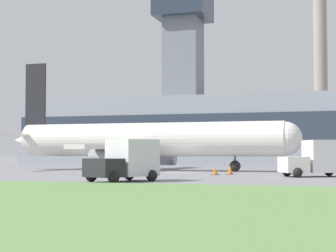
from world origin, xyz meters
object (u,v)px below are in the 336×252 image
(baggage_truck, at_px, (126,161))
(ground_crew_person, at_px, (131,165))
(pushback_tug, at_px, (327,162))
(airplane, at_px, (144,140))
(fuel_truck, at_px, (318,159))

(baggage_truck, distance_m, ground_crew_person, 7.04)
(pushback_tug, bearing_deg, airplane, -170.57)
(ground_crew_person, bearing_deg, airplane, 105.40)
(airplane, bearing_deg, baggage_truck, -73.47)
(fuel_truck, height_order, ground_crew_person, fuel_truck)
(fuel_truck, bearing_deg, baggage_truck, -137.11)
(airplane, relative_size, pushback_tug, 7.50)
(pushback_tug, bearing_deg, fuel_truck, -91.55)
(baggage_truck, bearing_deg, airplane, 106.53)
(baggage_truck, xyz_separation_m, fuel_truck, (10.82, 10.05, 0.04))
(fuel_truck, xyz_separation_m, ground_crew_person, (-13.05, -3.39, -0.44))
(baggage_truck, height_order, ground_crew_person, baggage_truck)
(pushback_tug, bearing_deg, baggage_truck, -117.49)
(fuel_truck, bearing_deg, ground_crew_person, -165.45)
(airplane, bearing_deg, pushback_tug, 9.43)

